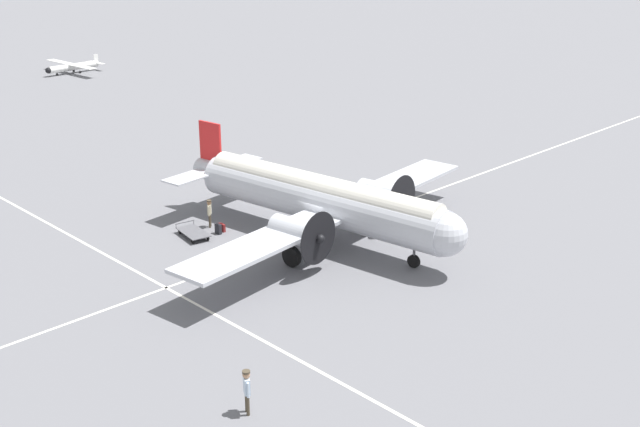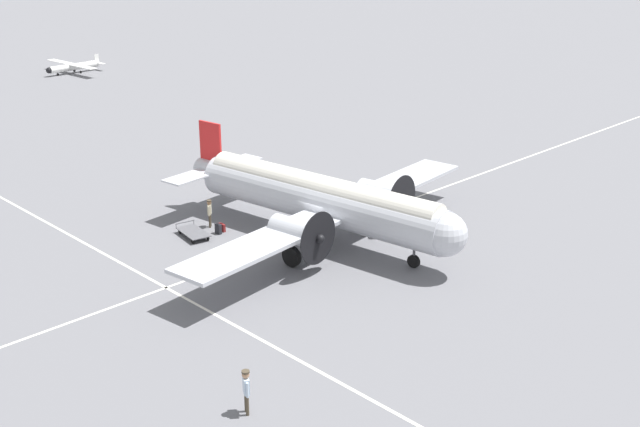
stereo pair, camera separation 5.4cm
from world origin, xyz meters
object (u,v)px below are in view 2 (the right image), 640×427
baggage_cart (193,232)px  light_aircraft_distant (73,67)px  suitcase_upright_spare (218,229)px  airliner_main (325,200)px  suitcase_near_door (222,227)px  crew_foreground (246,387)px  passenger_boarding (210,210)px

baggage_cart → light_aircraft_distant: light_aircraft_distant is taller
suitcase_upright_spare → baggage_cart: size_ratio=0.26×
baggage_cart → light_aircraft_distant: (-51.16, 19.98, 0.50)m
suitcase_upright_spare → light_aircraft_distant: (-51.77, 18.67, 0.48)m
airliner_main → baggage_cart: 7.81m
suitcase_near_door → baggage_cart: size_ratio=0.21×
suitcase_near_door → suitcase_upright_spare: (0.17, -0.39, 0.07)m
suitcase_near_door → baggage_cart: 1.75m
light_aircraft_distant → crew_foreground: bearing=63.5°
airliner_main → suitcase_near_door: airliner_main is taller
airliner_main → light_aircraft_distant: 58.80m
suitcase_near_door → crew_foreground: bearing=-34.9°
suitcase_near_door → suitcase_upright_spare: 0.43m
airliner_main → passenger_boarding: (-6.24, -3.32, -1.37)m
crew_foreground → light_aircraft_distant: size_ratio=0.19×
crew_foreground → suitcase_near_door: size_ratio=3.49×
airliner_main → crew_foreground: size_ratio=12.62×
crew_foreground → baggage_cart: (-15.49, 8.81, -0.84)m
suitcase_near_door → baggage_cart: (-0.44, -1.69, 0.05)m
suitcase_near_door → light_aircraft_distant: (-51.60, 18.28, 0.55)m
airliner_main → suitcase_upright_spare: size_ratio=35.44×
suitcase_upright_spare → light_aircraft_distant: bearing=160.2°
suitcase_upright_spare → baggage_cart: (-0.61, -1.30, -0.02)m
airliner_main → suitcase_upright_spare: airliner_main is taller
suitcase_near_door → suitcase_upright_spare: bearing=-66.4°
crew_foreground → passenger_boarding: (-16.06, 10.43, -0.08)m
airliner_main → light_aircraft_distant: size_ratio=2.42×
crew_foreground → airliner_main: bearing=154.0°
crew_foreground → suitcase_upright_spare: (-14.88, 10.11, -0.82)m
airliner_main → passenger_boarding: 7.20m
airliner_main → suitcase_near_door: size_ratio=43.99×
suitcase_near_door → passenger_boarding: bearing=-175.8°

